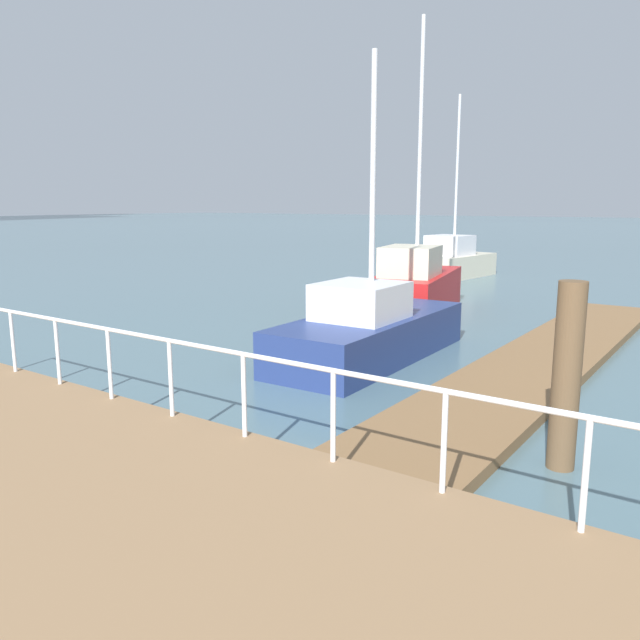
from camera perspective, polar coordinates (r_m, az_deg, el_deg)
name	(u,v)px	position (r m, az deg, el deg)	size (l,w,h in m)	color
ground_plane	(82,341)	(15.96, -20.93, -1.82)	(300.00, 300.00, 0.00)	slate
floating_dock	(545,360)	(13.61, 19.88, -3.43)	(15.39, 2.00, 0.18)	olive
dock_piling_0	(567,377)	(8.17, 21.63, -4.86)	(0.34, 0.34, 2.34)	brown
moored_boat_0	(415,286)	(18.86, 8.69, 3.08)	(5.39, 2.94, 8.42)	red
moored_boat_2	(369,330)	(13.16, 4.50, -0.93)	(5.49, 2.15, 6.21)	navy
moored_boat_5	(453,260)	(28.61, 12.04, 5.36)	(4.41, 2.54, 7.84)	beige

